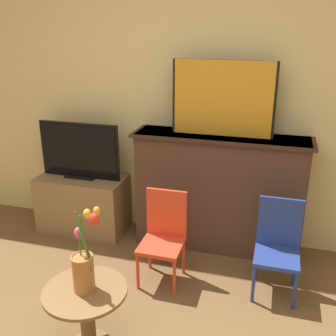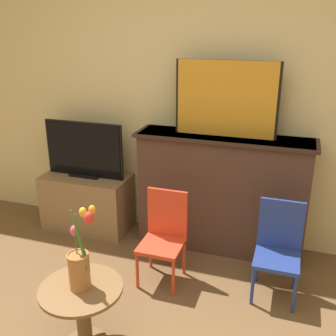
% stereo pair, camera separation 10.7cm
% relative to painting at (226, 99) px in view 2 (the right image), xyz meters
% --- Properties ---
extents(wall_back, '(8.00, 0.06, 2.70)m').
position_rel_painting_xyz_m(wall_back, '(-0.22, 0.19, 0.04)').
color(wall_back, beige).
rests_on(wall_back, ground).
extents(fireplace_mantel, '(1.45, 0.37, 1.01)m').
position_rel_painting_xyz_m(fireplace_mantel, '(0.00, -0.01, -0.79)').
color(fireplace_mantel, '#4C3328').
rests_on(fireplace_mantel, ground).
extents(painting, '(0.81, 0.03, 0.59)m').
position_rel_painting_xyz_m(painting, '(0.00, 0.00, 0.00)').
color(painting, black).
rests_on(painting, fireplace_mantel).
extents(tv_stand, '(0.81, 0.41, 0.53)m').
position_rel_painting_xyz_m(tv_stand, '(-1.26, -0.06, -1.04)').
color(tv_stand, olive).
rests_on(tv_stand, ground).
extents(tv_monitor, '(0.76, 0.12, 0.51)m').
position_rel_painting_xyz_m(tv_monitor, '(-1.26, -0.06, -0.53)').
color(tv_monitor, black).
rests_on(tv_monitor, tv_stand).
extents(chair_red, '(0.31, 0.31, 0.70)m').
position_rel_painting_xyz_m(chair_red, '(-0.31, -0.58, -0.93)').
color(chair_red, red).
rests_on(chair_red, ground).
extents(chair_blue, '(0.31, 0.31, 0.70)m').
position_rel_painting_xyz_m(chair_blue, '(0.52, -0.50, -0.93)').
color(chair_blue, navy).
rests_on(chair_blue, ground).
extents(side_table, '(0.49, 0.49, 0.43)m').
position_rel_painting_xyz_m(side_table, '(-0.54, -1.41, -1.02)').
color(side_table, brown).
rests_on(side_table, ground).
extents(vase_tulips, '(0.20, 0.13, 0.52)m').
position_rel_painting_xyz_m(vase_tulips, '(-0.53, -1.40, -0.71)').
color(vase_tulips, '#AD6B38').
rests_on(vase_tulips, side_table).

